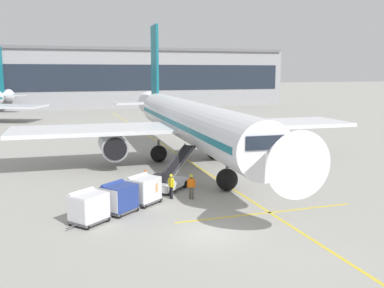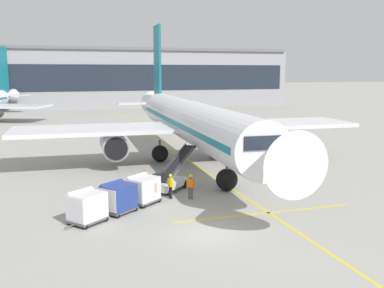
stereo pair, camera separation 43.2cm
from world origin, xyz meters
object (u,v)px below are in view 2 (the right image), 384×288
at_px(baggage_cart_lead, 143,189).
at_px(ground_crew_wingwalker, 171,184).
at_px(baggage_cart_third, 87,206).
at_px(ground_crew_by_loader, 155,189).
at_px(ground_crew_by_carts, 129,193).
at_px(safety_cone_engine_keepout, 146,173).
at_px(baggage_cart_second, 118,197).
at_px(belt_loader, 170,178).
at_px(ground_crew_marshaller, 191,185).
at_px(parked_airplane, 190,122).

relative_size(baggage_cart_lead, ground_crew_wingwalker, 1.50).
height_order(baggage_cart_third, ground_crew_by_loader, baggage_cart_third).
height_order(ground_crew_by_carts, safety_cone_engine_keepout, ground_crew_by_carts).
relative_size(ground_crew_by_loader, ground_crew_wingwalker, 1.00).
relative_size(baggage_cart_lead, baggage_cart_second, 1.00).
bearing_deg(ground_crew_by_loader, belt_loader, 58.39).
relative_size(baggage_cart_lead, ground_crew_marshaller, 1.50).
height_order(baggage_cart_lead, ground_crew_marshaller, baggage_cart_lead).
bearing_deg(baggage_cart_second, ground_crew_by_carts, 37.67).
bearing_deg(safety_cone_engine_keepout, baggage_cart_lead, -102.80).
bearing_deg(ground_crew_marshaller, ground_crew_by_loader, -176.01).
height_order(baggage_cart_lead, ground_crew_by_carts, baggage_cart_lead).
height_order(belt_loader, ground_crew_wingwalker, belt_loader).
xyz_separation_m(baggage_cart_third, ground_crew_by_carts, (2.77, 1.98, -0.00)).
xyz_separation_m(belt_loader, baggage_cart_third, (-6.42, -5.60, 0.14)).
bearing_deg(baggage_cart_lead, ground_crew_by_loader, -11.07).
relative_size(baggage_cart_second, baggage_cart_third, 1.00).
bearing_deg(ground_crew_marshaller, safety_cone_engine_keepout, 103.72).
xyz_separation_m(parked_airplane, baggage_cart_third, (-10.78, -14.69, -2.91)).
bearing_deg(safety_cone_engine_keepout, ground_crew_marshaller, -76.28).
relative_size(ground_crew_by_carts, ground_crew_wingwalker, 1.00).
height_order(baggage_cart_second, safety_cone_engine_keepout, baggage_cart_second).
xyz_separation_m(ground_crew_by_loader, ground_crew_marshaller, (2.55, 0.18, 0.00)).
bearing_deg(baggage_cart_second, parked_airplane, 56.55).
bearing_deg(ground_crew_wingwalker, baggage_cart_lead, -164.68).
distance_m(ground_crew_by_loader, ground_crew_wingwalker, 1.46).
distance_m(belt_loader, ground_crew_marshaller, 2.90).
bearing_deg(ground_crew_by_loader, safety_cone_engine_keepout, 83.45).
distance_m(ground_crew_by_loader, ground_crew_by_carts, 1.91).
xyz_separation_m(belt_loader, safety_cone_engine_keepout, (-1.01, 4.25, -0.50)).
xyz_separation_m(parked_airplane, belt_loader, (-4.36, -9.09, -3.05)).
bearing_deg(safety_cone_engine_keepout, ground_crew_by_carts, -108.54).
xyz_separation_m(baggage_cart_second, baggage_cart_third, (-1.97, -1.36, 0.00)).
bearing_deg(parked_airplane, baggage_cart_second, -123.45).
relative_size(baggage_cart_lead, ground_crew_by_carts, 1.50).
distance_m(baggage_cart_lead, baggage_cart_third, 4.70).
distance_m(parked_airplane, ground_crew_by_loader, 13.88).
bearing_deg(ground_crew_by_carts, parked_airplane, 57.80).
relative_size(ground_crew_by_carts, safety_cone_engine_keepout, 2.38).
xyz_separation_m(ground_crew_marshaller, ground_crew_wingwalker, (-1.28, 0.54, 0.00)).
xyz_separation_m(parked_airplane, safety_cone_engine_keepout, (-5.36, -4.84, -3.56)).
height_order(belt_loader, safety_cone_engine_keepout, belt_loader).
height_order(parked_airplane, ground_crew_by_loader, parked_airplane).
height_order(baggage_cart_third, ground_crew_marshaller, baggage_cart_third).
relative_size(ground_crew_by_loader, ground_crew_by_carts, 1.00).
xyz_separation_m(belt_loader, ground_crew_marshaller, (0.72, -2.81, 0.14)).
bearing_deg(baggage_cart_third, ground_crew_marshaller, 21.34).
height_order(baggage_cart_second, ground_crew_marshaller, baggage_cart_second).
bearing_deg(ground_crew_wingwalker, parked_airplane, 66.57).
height_order(baggage_cart_second, ground_crew_wingwalker, baggage_cart_second).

